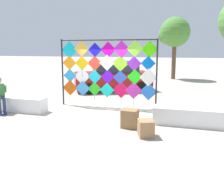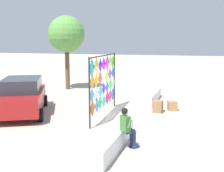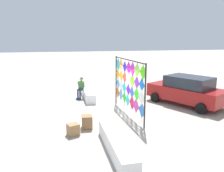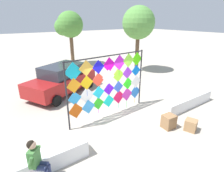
# 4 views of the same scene
# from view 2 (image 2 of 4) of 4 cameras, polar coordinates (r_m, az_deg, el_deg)

# --- Properties ---
(ground) EXTENTS (120.00, 120.00, 0.00)m
(ground) POSITION_cam_2_polar(r_m,az_deg,el_deg) (13.21, 3.19, -6.50)
(ground) COLOR #ADA393
(plaza_ledge_left) EXTENTS (3.52, 0.60, 0.59)m
(plaza_ledge_left) POSITION_cam_2_polar(r_m,az_deg,el_deg) (9.41, 0.05, -11.17)
(plaza_ledge_left) COLOR white
(plaza_ledge_left) RESTS_ON ground
(plaza_ledge_right) EXTENTS (3.52, 0.60, 0.59)m
(plaza_ledge_right) POSITION_cam_2_polar(r_m,az_deg,el_deg) (16.77, 8.15, -2.18)
(plaza_ledge_right) COLOR white
(plaza_ledge_right) RESTS_ON ground
(kite_display_rack) EXTENTS (4.26, 0.30, 2.95)m
(kite_display_rack) POSITION_cam_2_polar(r_m,az_deg,el_deg) (13.21, -1.67, 1.17)
(kite_display_rack) COLOR #232328
(kite_display_rack) RESTS_ON ground
(seated_vendor) EXTENTS (0.69, 0.67, 1.43)m
(seated_vendor) POSITION_cam_2_polar(r_m,az_deg,el_deg) (9.23, 3.14, -8.03)
(seated_vendor) COLOR navy
(seated_vendor) RESTS_ON ground
(parked_car) EXTENTS (4.94, 3.82, 1.77)m
(parked_car) POSITION_cam_2_polar(r_m,az_deg,el_deg) (14.43, -17.96, -1.94)
(parked_car) COLOR maroon
(parked_car) RESTS_ON ground
(cardboard_box_large) EXTENTS (0.54, 0.49, 0.59)m
(cardboard_box_large) POSITION_cam_2_polar(r_m,az_deg,el_deg) (14.30, 9.40, -4.17)
(cardboard_box_large) COLOR olive
(cardboard_box_large) RESTS_ON ground
(cardboard_box_small) EXTENTS (0.55, 0.57, 0.49)m
(cardboard_box_small) POSITION_cam_2_polar(r_m,az_deg,el_deg) (14.82, 12.27, -4.00)
(cardboard_box_small) COLOR #9E754C
(cardboard_box_small) RESTS_ON ground
(tree_far_right) EXTENTS (2.69, 2.79, 5.44)m
(tree_far_right) POSITION_cam_2_polar(r_m,az_deg,el_deg) (21.05, -9.57, 10.48)
(tree_far_right) COLOR brown
(tree_far_right) RESTS_ON ground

